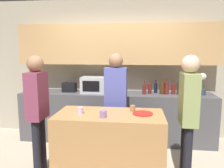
# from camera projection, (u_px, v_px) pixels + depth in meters

# --- Properties ---
(back_wall) EXTENTS (6.40, 0.40, 2.70)m
(back_wall) POSITION_uv_depth(u_px,v_px,m) (117.00, 59.00, 4.29)
(back_wall) COLOR #B2A893
(back_wall) RESTS_ON ground_plane
(back_counter) EXTENTS (3.60, 0.62, 0.92)m
(back_counter) POSITION_uv_depth(u_px,v_px,m) (116.00, 116.00, 4.18)
(back_counter) COLOR #4C4C51
(back_counter) RESTS_ON ground_plane
(kitchen_island) EXTENTS (1.39, 0.69, 0.90)m
(kitchen_island) POSITION_uv_depth(u_px,v_px,m) (110.00, 146.00, 2.88)
(kitchen_island) COLOR #B27F4C
(kitchen_island) RESTS_ON ground_plane
(microwave) EXTENTS (0.52, 0.39, 0.30)m
(microwave) POSITION_uv_depth(u_px,v_px,m) (96.00, 85.00, 4.14)
(microwave) COLOR #B7BABC
(microwave) RESTS_ON back_counter
(toaster) EXTENTS (0.26, 0.16, 0.18)m
(toaster) POSITION_uv_depth(u_px,v_px,m) (69.00, 87.00, 4.21)
(toaster) COLOR black
(toaster) RESTS_ON back_counter
(potted_plant) EXTENTS (0.14, 0.14, 0.40)m
(potted_plant) POSITION_uv_depth(u_px,v_px,m) (202.00, 84.00, 3.91)
(potted_plant) COLOR #333D4C
(potted_plant) RESTS_ON back_counter
(bottle_0) EXTENTS (0.07, 0.07, 0.26)m
(bottle_0) POSITION_uv_depth(u_px,v_px,m) (144.00, 89.00, 3.96)
(bottle_0) COLOR maroon
(bottle_0) RESTS_ON back_counter
(bottle_1) EXTENTS (0.07, 0.07, 0.25)m
(bottle_1) POSITION_uv_depth(u_px,v_px,m) (150.00, 89.00, 4.02)
(bottle_1) COLOR maroon
(bottle_1) RESTS_ON back_counter
(bottle_2) EXTENTS (0.06, 0.06, 0.25)m
(bottle_2) POSITION_uv_depth(u_px,v_px,m) (156.00, 88.00, 4.11)
(bottle_2) COLOR black
(bottle_2) RESTS_ON back_counter
(bottle_3) EXTENTS (0.08, 0.08, 0.30)m
(bottle_3) POSITION_uv_depth(u_px,v_px,m) (162.00, 88.00, 3.98)
(bottle_3) COLOR #472814
(bottle_3) RESTS_ON back_counter
(bottle_4) EXTENTS (0.08, 0.08, 0.29)m
(bottle_4) POSITION_uv_depth(u_px,v_px,m) (167.00, 88.00, 3.97)
(bottle_4) COLOR maroon
(bottle_4) RESTS_ON back_counter
(bottle_5) EXTENTS (0.08, 0.08, 0.25)m
(bottle_5) POSITION_uv_depth(u_px,v_px,m) (173.00, 89.00, 3.98)
(bottle_5) COLOR maroon
(bottle_5) RESTS_ON back_counter
(bottle_6) EXTENTS (0.08, 0.08, 0.27)m
(bottle_6) POSITION_uv_depth(u_px,v_px,m) (179.00, 89.00, 3.96)
(bottle_6) COLOR #472814
(bottle_6) RESTS_ON back_counter
(plate_on_island) EXTENTS (0.26, 0.26, 0.01)m
(plate_on_island) POSITION_uv_depth(u_px,v_px,m) (143.00, 113.00, 2.80)
(plate_on_island) COLOR red
(plate_on_island) RESTS_ON kitchen_island
(cup_0) EXTENTS (0.08, 0.08, 0.09)m
(cup_0) POSITION_uv_depth(u_px,v_px,m) (80.00, 111.00, 2.80)
(cup_0) COLOR silver
(cup_0) RESTS_ON kitchen_island
(cup_1) EXTENTS (0.07, 0.07, 0.08)m
(cup_1) POSITION_uv_depth(u_px,v_px,m) (133.00, 108.00, 2.92)
(cup_1) COLOR #A9754E
(cup_1) RESTS_ON kitchen_island
(cup_2) EXTENTS (0.09, 0.09, 0.09)m
(cup_2) POSITION_uv_depth(u_px,v_px,m) (103.00, 114.00, 2.65)
(cup_2) COLOR #9071AD
(cup_2) RESTS_ON kitchen_island
(person_left) EXTENTS (0.34, 0.22, 1.66)m
(person_left) POSITION_uv_depth(u_px,v_px,m) (116.00, 97.00, 3.39)
(person_left) COLOR black
(person_left) RESTS_ON ground_plane
(person_center) EXTENTS (0.22, 0.34, 1.64)m
(person_center) POSITION_uv_depth(u_px,v_px,m) (37.00, 106.00, 2.92)
(person_center) COLOR black
(person_center) RESTS_ON ground_plane
(person_right) EXTENTS (0.22, 0.34, 1.65)m
(person_right) POSITION_uv_depth(u_px,v_px,m) (188.00, 110.00, 2.67)
(person_right) COLOR black
(person_right) RESTS_ON ground_plane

